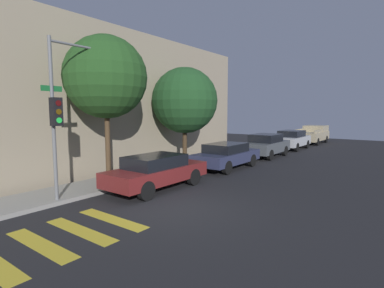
# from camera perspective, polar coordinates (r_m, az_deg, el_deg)

# --- Properties ---
(ground_plane) EXTENTS (60.00, 60.00, 0.00)m
(ground_plane) POSITION_cam_1_polar(r_m,az_deg,el_deg) (9.73, -3.23, -12.11)
(ground_plane) COLOR black
(sidewalk) EXTENTS (26.00, 2.08, 0.14)m
(sidewalk) POSITION_cam_1_polar(r_m,az_deg,el_deg) (12.76, -18.10, -7.66)
(sidewalk) COLOR gray
(sidewalk) RESTS_ON ground
(building_row) EXTENTS (26.00, 6.00, 7.15)m
(building_row) POSITION_cam_1_polar(r_m,az_deg,el_deg) (16.26, -27.63, 7.31)
(building_row) COLOR gray
(building_row) RESTS_ON ground
(crosswalk) EXTENTS (3.51, 2.60, 0.00)m
(crosswalk) POSITION_cam_1_polar(r_m,az_deg,el_deg) (8.29, -23.63, -15.94)
(crosswalk) COLOR gold
(crosswalk) RESTS_ON ground
(traffic_light_pole) EXTENTS (2.52, 0.56, 5.44)m
(traffic_light_pole) POSITION_cam_1_polar(r_m,az_deg,el_deg) (10.86, -22.69, 8.20)
(traffic_light_pole) COLOR slate
(traffic_light_pole) RESTS_ON ground
(sedan_near_corner) EXTENTS (4.42, 1.76, 1.36)m
(sedan_near_corner) POSITION_cam_1_polar(r_m,az_deg,el_deg) (11.90, -6.73, -5.11)
(sedan_near_corner) COLOR maroon
(sedan_near_corner) RESTS_ON ground
(sedan_middle) EXTENTS (4.45, 1.86, 1.37)m
(sedan_middle) POSITION_cam_1_polar(r_m,az_deg,el_deg) (16.21, 6.61, -2.08)
(sedan_middle) COLOR #2D3351
(sedan_middle) RESTS_ON ground
(sedan_far_end) EXTENTS (4.21, 1.88, 1.56)m
(sedan_far_end) POSITION_cam_1_polar(r_m,az_deg,el_deg) (20.90, 13.92, -0.17)
(sedan_far_end) COLOR #4C5156
(sedan_far_end) RESTS_ON ground
(sedan_tail_of_row) EXTENTS (4.39, 1.86, 1.54)m
(sedan_tail_of_row) POSITION_cam_1_polar(r_m,az_deg,el_deg) (25.80, 18.48, 0.86)
(sedan_tail_of_row) COLOR #B7BABF
(sedan_tail_of_row) RESTS_ON ground
(pickup_truck) EXTENTS (5.24, 2.14, 1.69)m
(pickup_truck) POSITION_cam_1_polar(r_m,az_deg,el_deg) (31.57, 21.95, 1.74)
(pickup_truck) COLOR tan
(pickup_truck) RESTS_ON ground
(tree_near_corner) EXTENTS (3.32, 3.32, 6.10)m
(tree_near_corner) POSITION_cam_1_polar(r_m,az_deg,el_deg) (12.82, -16.10, 12.08)
(tree_near_corner) COLOR #4C3823
(tree_near_corner) RESTS_ON ground
(tree_midblock) EXTENTS (3.56, 3.56, 5.44)m
(tree_midblock) POSITION_cam_1_polar(r_m,az_deg,el_deg) (16.39, -1.41, 8.26)
(tree_midblock) COLOR #42301E
(tree_midblock) RESTS_ON ground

